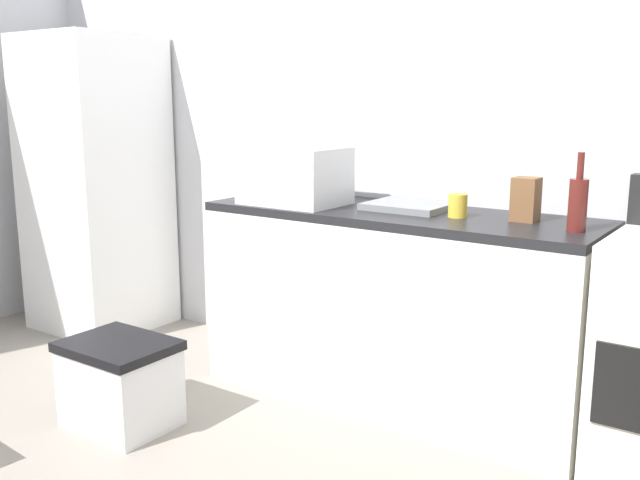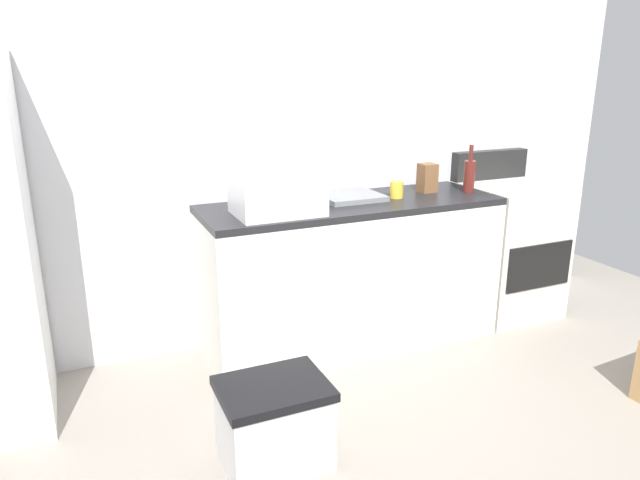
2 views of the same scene
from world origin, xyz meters
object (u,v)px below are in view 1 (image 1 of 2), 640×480
(coffee_mug, at_px, (458,206))
(storage_bin, at_px, (120,383))
(refrigerator, at_px, (96,185))
(microwave, at_px, (295,176))
(knife_block, at_px, (526,199))
(wine_bottle, at_px, (578,203))

(coffee_mug, relative_size, storage_bin, 0.22)
(storage_bin, bearing_deg, coffee_mug, 38.79)
(refrigerator, relative_size, microwave, 3.83)
(refrigerator, relative_size, coffee_mug, 17.60)
(storage_bin, bearing_deg, microwave, 68.16)
(coffee_mug, relative_size, knife_block, 0.56)
(microwave, relative_size, knife_block, 2.56)
(microwave, relative_size, coffee_mug, 4.60)
(refrigerator, distance_m, coffee_mug, 2.35)
(wine_bottle, height_order, storage_bin, wine_bottle)
(refrigerator, bearing_deg, wine_bottle, -0.15)
(coffee_mug, bearing_deg, knife_block, 14.83)
(refrigerator, bearing_deg, microwave, -1.77)
(wine_bottle, xyz_separation_m, knife_block, (-0.24, 0.11, -0.02))
(knife_block, bearing_deg, storage_bin, -144.98)
(refrigerator, height_order, wine_bottle, refrigerator)
(knife_block, relative_size, storage_bin, 0.39)
(wine_bottle, height_order, knife_block, wine_bottle)
(coffee_mug, bearing_deg, wine_bottle, -5.02)
(coffee_mug, height_order, storage_bin, coffee_mug)
(refrigerator, bearing_deg, knife_block, 2.35)
(refrigerator, height_order, knife_block, refrigerator)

